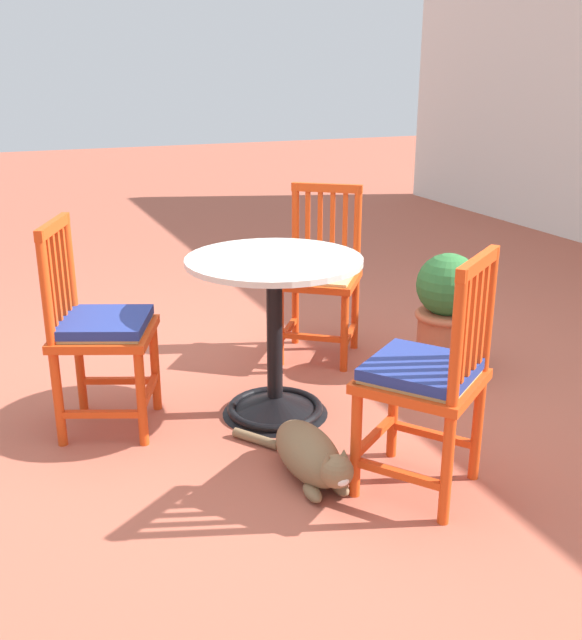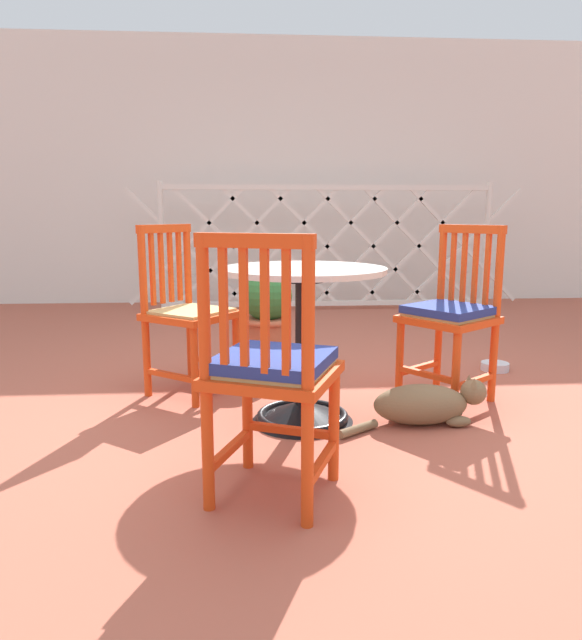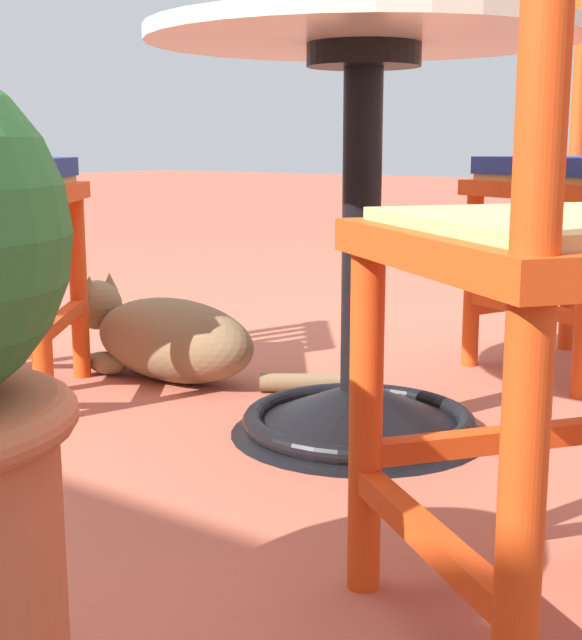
{
  "view_description": "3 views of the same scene",
  "coord_description": "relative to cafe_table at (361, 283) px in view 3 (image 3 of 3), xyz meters",
  "views": [
    {
      "loc": [
        2.77,
        -1.11,
        1.5
      ],
      "look_at": [
        -0.15,
        0.11,
        0.4
      ],
      "focal_mm": 41.19,
      "sensor_mm": 36.0,
      "label": 1
    },
    {
      "loc": [
        -0.28,
        -2.59,
        0.97
      ],
      "look_at": [
        -0.09,
        0.12,
        0.46
      ],
      "focal_mm": 32.1,
      "sensor_mm": 36.0,
      "label": 2
    },
    {
      "loc": [
        -0.9,
        1.38,
        0.54
      ],
      "look_at": [
        0.05,
        0.07,
        0.22
      ],
      "focal_mm": 50.97,
      "sensor_mm": 36.0,
      "label": 3
    }
  ],
  "objects": [
    {
      "name": "ground_plane",
      "position": [
        0.04,
        0.01,
        -0.28
      ],
      "size": [
        24.0,
        24.0,
        0.0
      ],
      "primitive_type": "plane",
      "color": "#AD5642"
    },
    {
      "name": "cafe_table",
      "position": [
        0.0,
        0.0,
        0.0
      ],
      "size": [
        0.76,
        0.76,
        0.73
      ],
      "color": "black",
      "rests_on": "ground_plane"
    },
    {
      "name": "tabby_cat",
      "position": [
        0.58,
        -0.08,
        -0.19
      ],
      "size": [
        0.73,
        0.28,
        0.23
      ],
      "color": "brown",
      "rests_on": "ground_plane"
    }
  ]
}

